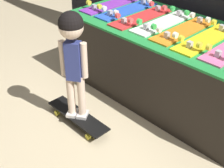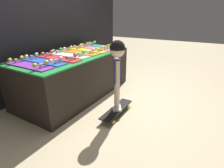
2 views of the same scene
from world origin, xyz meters
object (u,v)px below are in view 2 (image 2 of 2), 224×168
Objects in this scene: skateboard_orange_on_rack at (79,52)px; child at (117,63)px; skateboard_teal_on_rack at (102,46)px; skateboard_on_floor at (117,110)px; skateboard_purple_on_rack at (28,65)px; skateboard_pink_on_rack at (95,48)px; skateboard_blue_on_rack at (44,61)px; skateboard_yellow_on_rack at (88,50)px; skateboard_red_on_rack at (59,58)px; skateboard_white_on_rack at (68,55)px.

skateboard_orange_on_rack is 0.78× the size of child.
skateboard_on_floor is (-1.10, -0.96, -0.68)m from skateboard_teal_on_rack.
skateboard_purple_on_rack and skateboard_pink_on_rack have the same top height.
skateboard_purple_on_rack is at bearing 179.93° from skateboard_blue_on_rack.
child is (-0.37, -0.97, 0.02)m from skateboard_orange_on_rack.
child reaches higher than skateboard_pink_on_rack.
skateboard_pink_on_rack is at bearing 14.80° from child.
skateboard_on_floor is (-0.86, -0.97, -0.68)m from skateboard_pink_on_rack.
skateboard_on_floor is at bearing -122.96° from skateboard_yellow_on_rack.
skateboard_orange_on_rack is at bearing 175.75° from skateboard_yellow_on_rack.
skateboard_red_on_rack is 1.00× the size of skateboard_teal_on_rack.
skateboard_orange_on_rack and skateboard_yellow_on_rack have the same top height.
skateboard_blue_on_rack is at bearing 178.71° from skateboard_teal_on_rack.
skateboard_purple_on_rack is at bearing 179.19° from skateboard_pink_on_rack.
skateboard_red_on_rack is 0.24m from skateboard_white_on_rack.
skateboard_blue_on_rack is 0.48m from skateboard_white_on_rack.
skateboard_blue_on_rack is at bearing -0.07° from skateboard_purple_on_rack.
skateboard_red_on_rack is at bearing -5.81° from skateboard_purple_on_rack.
skateboard_white_on_rack is at bearing 179.22° from skateboard_pink_on_rack.
skateboard_white_on_rack is 1.00× the size of skateboard_teal_on_rack.
skateboard_white_on_rack is at bearing 178.67° from skateboard_teal_on_rack.
skateboard_yellow_on_rack is (1.21, -0.04, 0.00)m from skateboard_purple_on_rack.
skateboard_on_floor is at bearing -131.48° from skateboard_pink_on_rack.
skateboard_orange_on_rack is 1.00× the size of skateboard_teal_on_rack.
skateboard_orange_on_rack is (0.97, -0.02, 0.00)m from skateboard_purple_on_rack.
skateboard_purple_on_rack and skateboard_orange_on_rack have the same top height.
skateboard_red_on_rack is at bearing 96.54° from skateboard_on_floor.
skateboard_teal_on_rack is 1.46m from child.
child is at bearing -122.96° from skateboard_yellow_on_rack.
skateboard_blue_on_rack is 0.97m from skateboard_yellow_on_rack.
skateboard_on_floor is (-0.62, -0.95, -0.68)m from skateboard_yellow_on_rack.
skateboard_orange_on_rack is (0.24, -0.01, 0.00)m from skateboard_white_on_rack.
skateboard_on_floor is at bearing -97.75° from skateboard_white_on_rack.
skateboard_white_on_rack is at bearing 176.49° from skateboard_yellow_on_rack.
skateboard_white_on_rack is 1.10× the size of skateboard_on_floor.
skateboard_orange_on_rack is at bearing 68.84° from skateboard_on_floor.
skateboard_yellow_on_rack is (0.72, 0.01, 0.00)m from skateboard_red_on_rack.
skateboard_orange_on_rack is 0.72m from skateboard_teal_on_rack.
child is at bearing 0.00° from skateboard_on_floor.
skateboard_blue_on_rack is 1.21m from skateboard_pink_on_rack.
skateboard_purple_on_rack is 1.10× the size of skateboard_on_floor.
skateboard_yellow_on_rack is (0.24, -0.02, 0.00)m from skateboard_orange_on_rack.
skateboard_orange_on_rack is 1.04m from child.
skateboard_white_on_rack is 0.99m from child.
skateboard_red_on_rack is (0.24, -0.05, 0.00)m from skateboard_blue_on_rack.
skateboard_purple_on_rack is at bearing 178.10° from skateboard_yellow_on_rack.
skateboard_purple_on_rack is at bearing 178.68° from skateboard_orange_on_rack.
skateboard_red_on_rack is 0.95m from child.
skateboard_purple_on_rack and skateboard_yellow_on_rack have the same top height.
skateboard_purple_on_rack is at bearing 179.17° from skateboard_white_on_rack.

